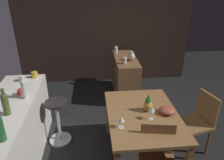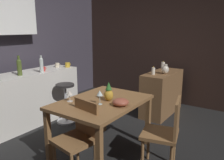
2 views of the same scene
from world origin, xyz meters
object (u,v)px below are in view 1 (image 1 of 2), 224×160
fruit_bowl (167,110)px  wine_glass_right (152,109)px  cup_red (21,92)px  chair_near_window (157,159)px  bar_stool (58,121)px  wine_bottle_clear (24,88)px  wine_glass_left (121,120)px  pineapple_centerpiece (148,104)px  pillar_candle_short (116,50)px  dining_table (142,119)px  chair_by_doorway (198,120)px  wine_bottle_olive (5,103)px  cup_cream (21,78)px  vase_ceramic_ivory (132,56)px  cup_mustard (35,75)px  pillar_candle_tall (125,61)px  sideboard_cabinet (125,77)px

fruit_bowl → wine_glass_right: bearing=114.0°
cup_red → chair_near_window: bearing=-117.8°
bar_stool → wine_bottle_clear: wine_bottle_clear is taller
chair_near_window → wine_glass_left: size_ratio=5.86×
bar_stool → fruit_bowl: bearing=-108.5°
pineapple_centerpiece → pillar_candle_short: size_ratio=1.53×
dining_table → cup_red: bearing=77.3°
wine_glass_right → pillar_candle_short: pillar_candle_short is taller
pineapple_centerpiece → chair_by_doorway: bearing=-85.3°
wine_bottle_olive → wine_bottle_clear: bearing=-15.5°
cup_cream → bar_stool: bearing=-121.5°
wine_bottle_clear → cup_red: 0.16m
vase_ceramic_ivory → cup_mustard: bearing=116.5°
dining_table → chair_near_window: 0.54m
fruit_bowl → cup_cream: cup_cream is taller
pineapple_centerpiece → pillar_candle_tall: size_ratio=1.62×
fruit_bowl → chair_by_doorway: bearing=-75.2°
sideboard_cabinet → cup_mustard: bearing=121.5°
chair_near_window → cup_red: size_ratio=7.95×
pineapple_centerpiece → wine_bottle_olive: (-0.15, 1.65, 0.21)m
chair_near_window → vase_ceramic_ivory: size_ratio=4.79×
bar_stool → wine_glass_right: (-0.59, -1.22, 0.51)m
cup_red → pillar_candle_short: pillar_candle_short is taller
wine_glass_right → pillar_candle_short: (2.36, 0.16, 0.01)m
wine_glass_left → fruit_bowl: (0.23, -0.62, -0.06)m
bar_stool → wine_bottle_olive: wine_bottle_olive is taller
bar_stool → wine_bottle_olive: 0.98m
chair_near_window → cup_cream: cup_cream is taller
bar_stool → sideboard_cabinet: bearing=-41.3°
fruit_bowl → wine_bottle_olive: wine_bottle_olive is taller
cup_mustard → wine_bottle_clear: bearing=-177.8°
fruit_bowl → cup_cream: size_ratio=1.74×
wine_glass_right → cup_mustard: cup_mustard is taller
pillar_candle_short → bar_stool: bearing=149.0°
dining_table → pillar_candle_tall: pillar_candle_tall is taller
chair_near_window → pineapple_centerpiece: 0.67m
pineapple_centerpiece → cup_mustard: size_ratio=1.94×
chair_near_window → wine_glass_right: bearing=-1.3°
wine_glass_left → vase_ceramic_ivory: size_ratio=0.82×
vase_ceramic_ivory → pillar_candle_tall: bearing=136.8°
wine_glass_left → pillar_candle_tall: bearing=-9.9°
sideboard_cabinet → cup_cream: 2.12m
bar_stool → wine_bottle_olive: (-0.56, 0.43, 0.68)m
wine_glass_left → vase_ceramic_ivory: (1.97, -0.48, 0.05)m
chair_near_window → wine_bottle_clear: bearing=63.7°
dining_table → cup_cream: size_ratio=10.91×
fruit_bowl → cup_red: (0.37, 1.87, 0.16)m
bar_stool → cup_cream: size_ratio=6.20×
chair_by_doorway → pineapple_centerpiece: 0.84m
wine_glass_left → wine_glass_right: bearing=-71.8°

